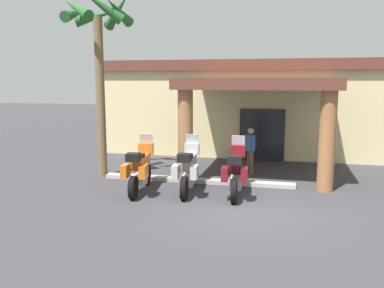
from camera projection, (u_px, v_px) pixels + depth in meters
ground_plane at (247, 209)px, 10.16m from camera, size 80.00×80.00×0.00m
motel_building at (266, 106)px, 18.30m from camera, size 14.30×9.95×4.08m
motorcycle_orange at (140, 169)px, 11.61m from camera, size 0.74×2.21×1.61m
motorcycle_silver at (188, 169)px, 11.54m from camera, size 0.74×2.21×1.61m
motorcycle_maroon at (236, 171)px, 11.26m from camera, size 0.72×2.21×1.61m
pedestrian at (250, 147)px, 14.00m from camera, size 0.33×0.46×1.60m
palm_tree_roadside at (99, 36)px, 12.90m from camera, size 2.27×2.38×6.09m
curb_strip at (197, 180)px, 12.81m from camera, size 6.17×0.36×0.12m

